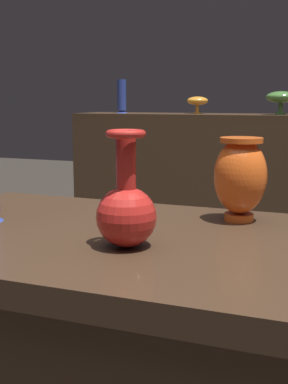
% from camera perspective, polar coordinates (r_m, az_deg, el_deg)
% --- Properties ---
extents(back_display_shelf, '(2.60, 0.40, 0.99)m').
position_cam_1_polar(back_display_shelf, '(3.21, 14.73, -0.43)').
color(back_display_shelf, '#422D1E').
rests_on(back_display_shelf, ground_plane).
extents(vase_centerpiece, '(0.12, 0.12, 0.22)m').
position_cam_1_polar(vase_centerpiece, '(0.95, -2.01, -1.90)').
color(vase_centerpiece, red).
rests_on(vase_centerpiece, display_plinth).
extents(vase_left_accent, '(0.12, 0.12, 0.19)m').
position_cam_1_polar(vase_left_accent, '(1.17, 10.80, 1.79)').
color(vase_left_accent, '#E55B1E').
rests_on(vase_left_accent, display_plinth).
extents(shelf_vase_far_left, '(0.08, 0.08, 0.22)m').
position_cam_1_polar(shelf_vase_far_left, '(3.44, -2.53, 10.64)').
color(shelf_vase_far_left, '#2D429E').
rests_on(shelf_vase_far_left, back_display_shelf).
extents(shelf_vase_left, '(0.13, 0.13, 0.11)m').
position_cam_1_polar(shelf_vase_left, '(3.28, 6.05, 10.14)').
color(shelf_vase_left, orange).
rests_on(shelf_vase_left, back_display_shelf).
extents(shelf_vase_center, '(0.18, 0.18, 0.14)m').
position_cam_1_polar(shelf_vase_center, '(3.14, 15.19, 10.23)').
color(shelf_vase_center, '#477A38').
rests_on(shelf_vase_center, back_display_shelf).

